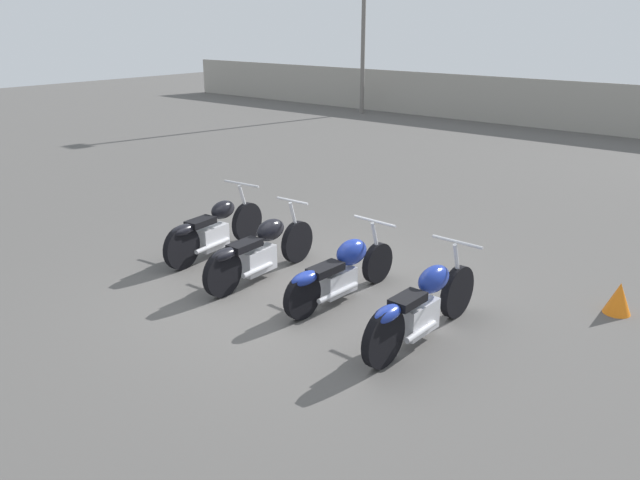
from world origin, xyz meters
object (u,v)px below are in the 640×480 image
object	(u,v)px
motorcycle_slot_2	(341,271)
traffic_cone_near	(619,298)
motorcycle_slot_3	(422,306)
motorcycle_slot_1	(260,250)
motorcycle_slot_0	(214,229)

from	to	relation	value
motorcycle_slot_2	traffic_cone_near	xyz separation A→B (m)	(2.93, 1.91, -0.20)
motorcycle_slot_2	traffic_cone_near	world-z (taller)	motorcycle_slot_2
motorcycle_slot_3	traffic_cone_near	size ratio (longest dim) A/B	5.42
motorcycle_slot_1	motorcycle_slot_3	distance (m)	2.71
motorcycle_slot_1	motorcycle_slot_0	bearing A→B (deg)	167.33
motorcycle_slot_2	motorcycle_slot_3	size ratio (longest dim) A/B	0.94
motorcycle_slot_0	motorcycle_slot_2	world-z (taller)	motorcycle_slot_0
motorcycle_slot_3	traffic_cone_near	world-z (taller)	motorcycle_slot_3
motorcycle_slot_0	traffic_cone_near	bearing A→B (deg)	13.00
motorcycle_slot_0	traffic_cone_near	xyz separation A→B (m)	(5.48, 1.85, -0.22)
motorcycle_slot_1	motorcycle_slot_3	world-z (taller)	motorcycle_slot_3
motorcycle_slot_2	traffic_cone_near	bearing A→B (deg)	35.55
motorcycle_slot_0	motorcycle_slot_3	xyz separation A→B (m)	(3.93, -0.35, 0.02)
motorcycle_slot_1	motorcycle_slot_3	size ratio (longest dim) A/B	0.99
motorcycle_slot_0	motorcycle_slot_2	xyz separation A→B (m)	(2.54, -0.06, -0.01)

